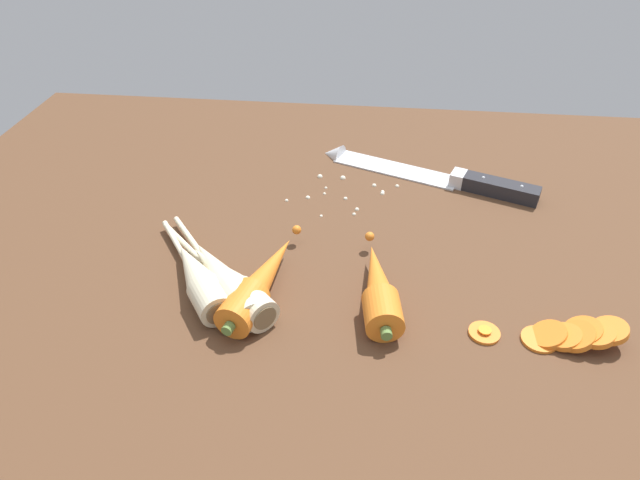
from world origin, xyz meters
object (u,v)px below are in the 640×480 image
at_px(parsnip_mid_left, 227,281).
at_px(parsnip_mid_right, 223,279).
at_px(whole_carrot, 260,282).
at_px(whole_carrot_second, 378,288).
at_px(carrot_slice_stack, 574,335).
at_px(parsnip_front, 198,278).
at_px(carrot_slice_stray_near, 485,332).
at_px(chefs_knife, 421,173).

height_order(parsnip_mid_left, parsnip_mid_right, same).
distance_m(whole_carrot, parsnip_mid_left, 0.04).
bearing_deg(parsnip_mid_right, whole_carrot_second, 0.91).
bearing_deg(carrot_slice_stack, parsnip_mid_left, 174.83).
bearing_deg(parsnip_front, parsnip_mid_left, -4.80).
bearing_deg(parsnip_mid_right, carrot_slice_stack, -5.63).
height_order(whole_carrot, parsnip_mid_right, whole_carrot).
bearing_deg(carrot_slice_stray_near, chefs_knife, 99.48).
xyz_separation_m(whole_carrot, carrot_slice_stack, (0.34, -0.04, -0.01)).
relative_size(parsnip_mid_right, carrot_slice_stack, 1.89).
xyz_separation_m(chefs_knife, whole_carrot_second, (-0.06, -0.30, 0.01)).
bearing_deg(whole_carrot, carrot_slice_stack, -6.00).
bearing_deg(parsnip_front, parsnip_mid_right, 1.44).
relative_size(whole_carrot_second, carrot_slice_stray_near, 5.29).
distance_m(whole_carrot, parsnip_mid_right, 0.05).
bearing_deg(parsnip_mid_left, parsnip_front, 175.20).
bearing_deg(parsnip_mid_left, chefs_knife, 52.31).
relative_size(carrot_slice_stack, carrot_slice_stray_near, 3.15).
bearing_deg(parsnip_mid_left, whole_carrot_second, 2.16).
relative_size(parsnip_front, parsnip_mid_left, 1.00).
relative_size(whole_carrot, parsnip_front, 1.05).
xyz_separation_m(whole_carrot_second, parsnip_mid_right, (-0.18, -0.00, -0.00)).
xyz_separation_m(whole_carrot, parsnip_mid_left, (-0.04, -0.00, -0.00)).
distance_m(whole_carrot_second, parsnip_mid_right, 0.18).
bearing_deg(whole_carrot, carrot_slice_stray_near, -7.81).
bearing_deg(carrot_slice_stack, parsnip_mid_right, 174.37).
distance_m(chefs_knife, whole_carrot_second, 0.30).
bearing_deg(whole_carrot_second, carrot_slice_stray_near, -18.80).
height_order(whole_carrot, parsnip_mid_left, whole_carrot).
distance_m(parsnip_front, parsnip_mid_right, 0.03).
bearing_deg(whole_carrot, parsnip_mid_right, 177.20).
xyz_separation_m(parsnip_front, carrot_slice_stray_near, (0.33, -0.04, -0.02)).
bearing_deg(parsnip_mid_right, parsnip_mid_left, -30.71).
distance_m(parsnip_front, parsnip_mid_left, 0.04).
bearing_deg(carrot_slice_stray_near, carrot_slice_stack, -0.93).
relative_size(parsnip_mid_right, carrot_slice_stray_near, 5.95).
bearing_deg(parsnip_mid_right, carrot_slice_stray_near, -7.06).
bearing_deg(chefs_knife, whole_carrot_second, -101.48).
xyz_separation_m(parsnip_mid_right, carrot_slice_stray_near, (0.30, -0.04, -0.02)).
relative_size(chefs_knife, carrot_slice_stray_near, 9.88).
height_order(parsnip_mid_left, carrot_slice_stack, parsnip_mid_left).
height_order(parsnip_mid_right, carrot_slice_stray_near, parsnip_mid_right).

